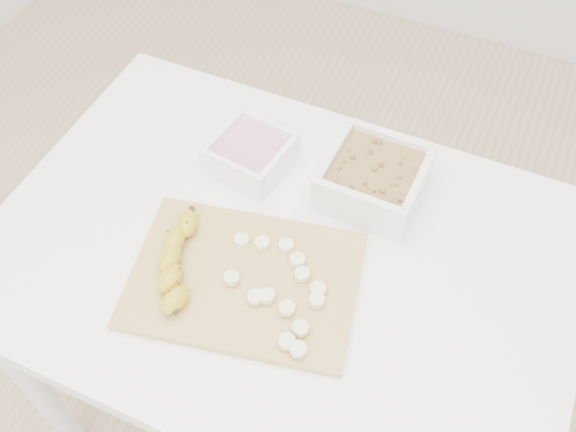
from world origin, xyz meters
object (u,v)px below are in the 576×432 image
at_px(table, 281,279).
at_px(banana, 177,262).
at_px(cutting_board, 244,280).
at_px(bowl_granola, 374,178).
at_px(bowl_yogurt, 251,153).

height_order(table, banana, banana).
xyz_separation_m(table, cutting_board, (-0.03, -0.08, 0.10)).
bearing_deg(banana, cutting_board, 4.07).
xyz_separation_m(bowl_granola, cutting_board, (-0.13, -0.26, -0.03)).
distance_m(table, bowl_yogurt, 0.24).
relative_size(table, banana, 5.13).
bearing_deg(bowl_granola, banana, -128.63).
xyz_separation_m(bowl_yogurt, banana, (-0.01, -0.26, -0.00)).
distance_m(bowl_granola, cutting_board, 0.30).
relative_size(table, cutting_board, 2.73).
relative_size(cutting_board, banana, 1.88).
bearing_deg(table, banana, -140.87).
relative_size(bowl_yogurt, cutting_board, 0.41).
relative_size(table, bowl_yogurt, 6.59).
height_order(cutting_board, banana, banana).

